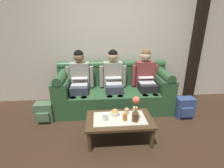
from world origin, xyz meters
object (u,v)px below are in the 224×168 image
coffee_table (119,121)px  cup_far_center (105,117)px  flower_vase (136,109)px  person_left (80,79)px  person_right (146,77)px  cup_near_left (127,111)px  person_middle (113,78)px  snack_bowl (115,113)px  cup_far_left (135,111)px  backpack_right (184,108)px  backpack_left (45,112)px  couch (113,91)px  cup_near_right (125,117)px

coffee_table → cup_far_center: 0.24m
flower_vase → cup_far_center: (-0.43, 0.06, -0.15)m
person_left → coffee_table: 1.31m
coffee_table → flower_vase: flower_vase is taller
person_left → cup_far_center: person_left is taller
person_right → cup_near_left: (-0.55, -0.96, -0.24)m
person_middle → snack_bowl: bearing=-93.6°
person_right → coffee_table: bearing=-122.5°
coffee_table → cup_far_left: 0.29m
person_middle → cup_near_left: bearing=-82.6°
person_middle → flower_vase: (0.22, -1.17, -0.09)m
flower_vase → backpack_right: (1.10, 0.65, -0.37)m
person_middle → coffee_table: bearing=-90.0°
person_right → backpack_left: person_right is taller
backpack_right → couch: bearing=158.3°
couch → backpack_left: size_ratio=6.38×
person_left → snack_bowl: (0.62, -0.99, -0.25)m
backpack_left → cup_near_right: bearing=-26.6°
couch → cup_far_left: size_ratio=19.05×
snack_bowl → backpack_right: bearing=18.7°
person_right → coffee_table: person_right is taller
coffee_table → cup_near_left: cup_near_left is taller
cup_far_left → cup_near_right: bearing=-138.6°
cup_near_left → coffee_table: bearing=-139.8°
person_left → backpack_left: 0.91m
flower_vase → backpack_right: 1.33m
coffee_table → backpack_right: size_ratio=2.53×
cup_near_left → backpack_left: 1.53m
flower_vase → cup_far_left: size_ratio=3.21×
snack_bowl → person_right: bearing=53.1°
person_middle → cup_near_right: (0.07, -1.14, -0.24)m
cup_near_right → person_middle: bearing=93.4°
cup_far_center → backpack_right: (1.53, 0.59, -0.23)m
person_middle → person_right: size_ratio=1.00×
cup_far_center → cup_far_left: size_ratio=0.86×
person_left → cup_near_left: bearing=-50.1°
person_middle → coffee_table: size_ratio=1.23×
coffee_table → cup_near_left: bearing=40.2°
person_right → flower_vase: 1.26m
cup_far_center → cup_near_left: bearing=23.2°
backpack_right → backpack_left: 2.62m
person_left → coffee_table: size_ratio=1.23×
person_left → person_right: size_ratio=1.00×
couch → snack_bowl: (-0.06, -0.99, 0.04)m
couch → coffee_table: (0.00, -1.07, -0.05)m
coffee_table → backpack_left: 1.44m
couch → cup_far_center: (-0.21, -1.11, 0.05)m
flower_vase → backpack_left: size_ratio=1.08×
couch → cup_near_left: size_ratio=23.92×
coffee_table → flower_vase: 0.34m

